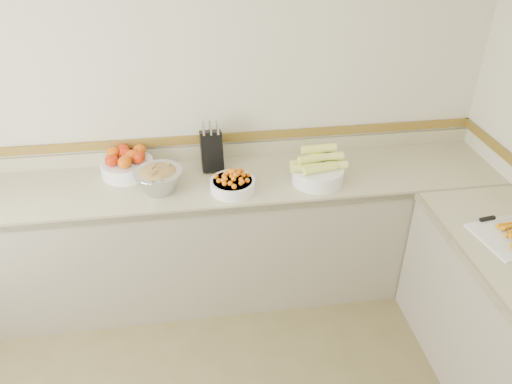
{
  "coord_description": "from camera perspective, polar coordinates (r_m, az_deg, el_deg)",
  "views": [
    {
      "loc": [
        -0.0,
        -1.08,
        2.56
      ],
      "look_at": [
        0.35,
        1.35,
        1.0
      ],
      "focal_mm": 35.0,
      "sensor_mm": 36.0,
      "label": 1
    }
  ],
  "objects": [
    {
      "name": "back_wall",
      "position": [
        3.33,
        -7.7,
        9.88
      ],
      "size": [
        4.0,
        0.0,
        4.0
      ],
      "primitive_type": "plane",
      "rotation": [
        1.57,
        0.0,
        0.0
      ],
      "color": "beige",
      "rests_on": "ground_plane"
    },
    {
      "name": "counter_back",
      "position": [
        3.47,
        -6.53,
        -5.19
      ],
      "size": [
        4.0,
        0.65,
        1.08
      ],
      "color": "tan",
      "rests_on": "ground_plane"
    },
    {
      "name": "corn_bowl",
      "position": [
        3.19,
        7.09,
        2.46
      ],
      "size": [
        0.37,
        0.33,
        0.25
      ],
      "color": "white",
      "rests_on": "counter_back"
    },
    {
      "name": "tomato_bowl",
      "position": [
        3.37,
        -14.54,
        3.19
      ],
      "size": [
        0.34,
        0.34,
        0.17
      ],
      "color": "white",
      "rests_on": "counter_back"
    },
    {
      "name": "knife_block",
      "position": [
        3.3,
        -5.1,
        4.85
      ],
      "size": [
        0.15,
        0.18,
        0.34
      ],
      "color": "black",
      "rests_on": "counter_back"
    },
    {
      "name": "rhubarb_bowl",
      "position": [
        3.12,
        -11.07,
        1.54
      ],
      "size": [
        0.3,
        0.3,
        0.17
      ],
      "color": "#B2B2BA",
      "rests_on": "counter_back"
    },
    {
      "name": "cherry_tomato_bowl",
      "position": [
        3.09,
        -2.68,
        1.02
      ],
      "size": [
        0.28,
        0.28,
        0.16
      ],
      "color": "white",
      "rests_on": "counter_back"
    }
  ]
}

